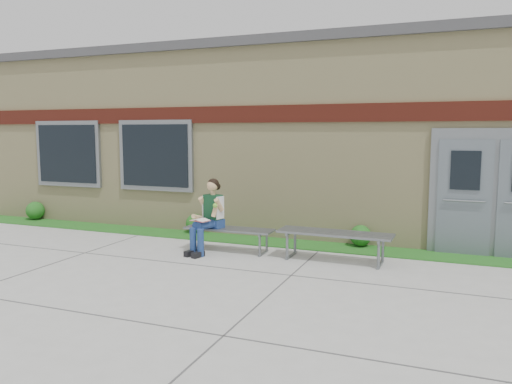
% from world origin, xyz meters
% --- Properties ---
extents(ground, '(80.00, 80.00, 0.00)m').
position_xyz_m(ground, '(0.00, 0.00, 0.00)').
color(ground, '#9E9E99').
rests_on(ground, ground).
extents(grass_strip, '(16.00, 0.80, 0.02)m').
position_xyz_m(grass_strip, '(0.00, 2.60, 0.01)').
color(grass_strip, '#165318').
rests_on(grass_strip, ground).
extents(school_building, '(16.20, 6.22, 4.20)m').
position_xyz_m(school_building, '(-0.00, 5.99, 2.10)').
color(school_building, beige).
rests_on(school_building, ground).
extents(bench_left, '(1.70, 0.49, 0.44)m').
position_xyz_m(bench_left, '(-0.57, 1.62, 0.34)').
color(bench_left, slate).
rests_on(bench_left, ground).
extents(bench_right, '(1.99, 0.60, 0.51)m').
position_xyz_m(bench_right, '(1.43, 1.62, 0.40)').
color(bench_right, slate).
rests_on(bench_right, ground).
extents(girl, '(0.53, 0.89, 1.37)m').
position_xyz_m(girl, '(-0.90, 1.41, 0.71)').
color(girl, navy).
rests_on(girl, ground).
extents(shrub_west, '(0.45, 0.45, 0.45)m').
position_xyz_m(shrub_west, '(-6.54, 2.85, 0.25)').
color(shrub_west, '#165318').
rests_on(shrub_west, grass_strip).
extents(shrub_mid, '(0.41, 0.41, 0.41)m').
position_xyz_m(shrub_mid, '(-1.95, 2.85, 0.23)').
color(shrub_mid, '#165318').
rests_on(shrub_mid, grass_strip).
extents(shrub_east, '(0.41, 0.41, 0.41)m').
position_xyz_m(shrub_east, '(1.68, 2.85, 0.23)').
color(shrub_east, '#165318').
rests_on(shrub_east, grass_strip).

